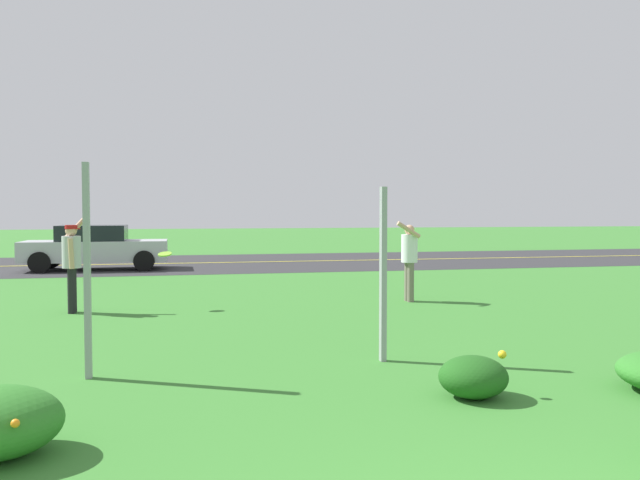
% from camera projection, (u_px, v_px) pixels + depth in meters
% --- Properties ---
extents(ground_plane, '(120.00, 120.00, 0.00)m').
position_uv_depth(ground_plane, '(277.00, 304.00, 13.11)').
color(ground_plane, '#387A2D').
extents(highway_strip, '(120.00, 8.98, 0.01)m').
position_uv_depth(highway_strip, '(233.00, 262.00, 23.88)').
color(highway_strip, '#2D2D30').
rests_on(highway_strip, ground).
extents(highway_center_stripe, '(120.00, 0.16, 0.00)m').
position_uv_depth(highway_center_stripe, '(233.00, 262.00, 23.88)').
color(highway_center_stripe, yellow).
rests_on(highway_center_stripe, ground).
extents(daylily_clump_front_right, '(0.71, 0.67, 0.47)m').
position_uv_depth(daylily_clump_front_right, '(473.00, 377.00, 6.52)').
color(daylily_clump_front_right, '#1E5619').
rests_on(daylily_clump_front_right, ground).
extents(sign_post_near_path, '(0.07, 0.10, 2.44)m').
position_uv_depth(sign_post_near_path, '(87.00, 271.00, 7.24)').
color(sign_post_near_path, '#93969B').
rests_on(sign_post_near_path, ground).
extents(sign_post_by_roadside, '(0.07, 0.10, 2.20)m').
position_uv_depth(sign_post_by_roadside, '(383.00, 274.00, 8.09)').
color(sign_post_by_roadside, '#93969B').
rests_on(sign_post_by_roadside, ground).
extents(person_thrower_red_cap_gray_shirt, '(0.47, 0.49, 1.84)m').
position_uv_depth(person_thrower_red_cap_gray_shirt, '(72.00, 259.00, 11.97)').
color(person_thrower_red_cap_gray_shirt, '#B2B2B7').
rests_on(person_thrower_red_cap_gray_shirt, ground).
extents(person_catcher_white_shirt, '(0.52, 0.49, 1.70)m').
position_uv_depth(person_catcher_white_shirt, '(409.00, 255.00, 13.49)').
color(person_catcher_white_shirt, silver).
rests_on(person_catcher_white_shirt, ground).
extents(frisbee_lime, '(0.27, 0.26, 0.11)m').
position_uv_depth(frisbee_lime, '(165.00, 254.00, 12.43)').
color(frisbee_lime, '#8CD133').
extents(car_silver_center_left, '(4.50, 2.00, 1.45)m').
position_uv_depth(car_silver_center_left, '(95.00, 247.00, 20.89)').
color(car_silver_center_left, '#B7BABF').
rests_on(car_silver_center_left, ground).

